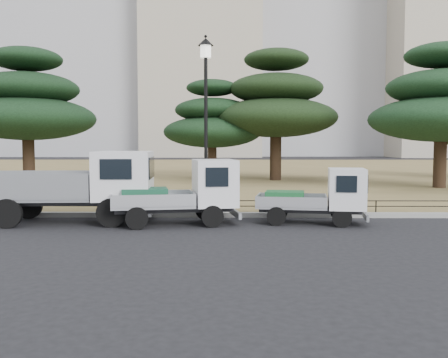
{
  "coord_description": "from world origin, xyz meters",
  "views": [
    {
      "loc": [
        0.17,
        -13.6,
        2.39
      ],
      "look_at": [
        0.0,
        2.0,
        1.3
      ],
      "focal_mm": 40.0,
      "sensor_mm": 36.0,
      "label": 1
    }
  ],
  "objects_px": {
    "truck_large": "(80,183)",
    "tarp_pile": "(0,198)",
    "truck_kei_front": "(185,192)",
    "street_lamp": "(206,95)",
    "truck_kei_rear": "(320,196)"
  },
  "relations": [
    {
      "from": "truck_large",
      "to": "tarp_pile",
      "type": "relative_size",
      "value": 3.14
    },
    {
      "from": "truck_kei_front",
      "to": "street_lamp",
      "type": "distance_m",
      "value": 3.54
    },
    {
      "from": "truck_large",
      "to": "truck_kei_rear",
      "type": "height_order",
      "value": "truck_large"
    },
    {
      "from": "tarp_pile",
      "to": "truck_large",
      "type": "bearing_deg",
      "value": -28.78
    },
    {
      "from": "truck_kei_rear",
      "to": "truck_kei_front",
      "type": "bearing_deg",
      "value": -168.59
    },
    {
      "from": "truck_kei_rear",
      "to": "street_lamp",
      "type": "xyz_separation_m",
      "value": [
        -3.49,
        1.58,
        3.17
      ]
    },
    {
      "from": "street_lamp",
      "to": "truck_large",
      "type": "bearing_deg",
      "value": -158.6
    },
    {
      "from": "truck_kei_front",
      "to": "street_lamp",
      "type": "bearing_deg",
      "value": 61.81
    },
    {
      "from": "truck_kei_rear",
      "to": "street_lamp",
      "type": "height_order",
      "value": "street_lamp"
    },
    {
      "from": "truck_kei_rear",
      "to": "tarp_pile",
      "type": "relative_size",
      "value": 2.07
    },
    {
      "from": "truck_kei_rear",
      "to": "tarp_pile",
      "type": "height_order",
      "value": "truck_kei_rear"
    },
    {
      "from": "truck_large",
      "to": "tarp_pile",
      "type": "bearing_deg",
      "value": 147.42
    },
    {
      "from": "truck_kei_front",
      "to": "truck_kei_rear",
      "type": "distance_m",
      "value": 4.04
    },
    {
      "from": "truck_large",
      "to": "street_lamp",
      "type": "bearing_deg",
      "value": 17.6
    },
    {
      "from": "truck_large",
      "to": "truck_kei_rear",
      "type": "relative_size",
      "value": 1.52
    }
  ]
}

